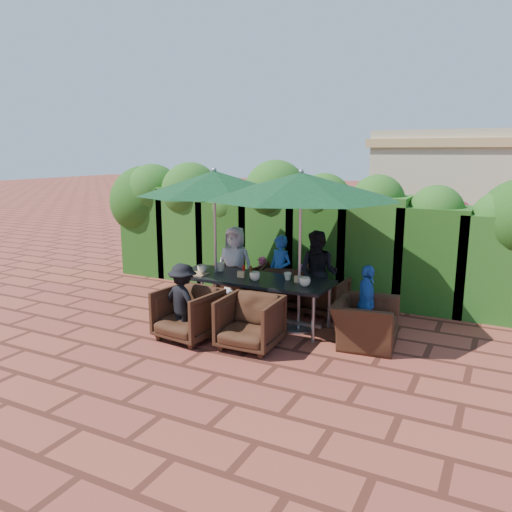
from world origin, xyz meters
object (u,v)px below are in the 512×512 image
at_px(chair_near_left, 188,311).
at_px(chair_near_right, 250,320).
at_px(chair_far_mid, 285,283).
at_px(dining_table, 252,282).
at_px(chair_end_right, 365,315).
at_px(umbrella_left, 214,183).
at_px(chair_far_left, 242,280).
at_px(chair_far_right, 325,294).
at_px(umbrella_right, 301,186).

xyz_separation_m(chair_near_left, chair_near_right, (0.97, 0.10, -0.01)).
bearing_deg(chair_far_mid, dining_table, 68.03).
distance_m(chair_near_left, chair_end_right, 2.56).
distance_m(umbrella_left, chair_far_left, 2.06).
xyz_separation_m(chair_far_right, chair_end_right, (0.95, -0.99, 0.08)).
relative_size(chair_far_mid, chair_near_right, 1.02).
distance_m(chair_far_mid, chair_near_left, 2.18).
relative_size(dining_table, chair_end_right, 2.60).
bearing_deg(chair_far_mid, umbrella_left, 35.21).
relative_size(umbrella_left, chair_far_right, 3.53).
bearing_deg(chair_far_mid, chair_far_right, 155.80).
distance_m(dining_table, chair_far_right, 1.33).
xyz_separation_m(chair_far_right, chair_near_right, (-0.44, -1.87, 0.05)).
xyz_separation_m(umbrella_right, chair_far_left, (-1.53, 0.97, -1.82)).
xyz_separation_m(dining_table, chair_near_left, (-0.52, -1.04, -0.26)).
bearing_deg(umbrella_right, chair_far_left, 147.57).
xyz_separation_m(dining_table, chair_far_left, (-0.74, 1.01, -0.29)).
xyz_separation_m(dining_table, chair_far_mid, (0.11, 1.05, -0.26)).
bearing_deg(umbrella_left, chair_end_right, -2.33).
relative_size(dining_table, chair_far_mid, 3.06).
bearing_deg(chair_near_left, chair_far_mid, 80.21).
height_order(chair_far_left, chair_end_right, chair_end_right).
bearing_deg(dining_table, umbrella_right, 2.53).
height_order(umbrella_left, chair_end_right, umbrella_left).
bearing_deg(chair_near_right, chair_near_left, -176.11).
bearing_deg(chair_far_left, chair_near_left, 113.28).
bearing_deg(umbrella_left, chair_far_mid, 51.13).
height_order(chair_far_mid, chair_near_right, chair_far_mid).
relative_size(chair_near_left, chair_near_right, 1.02).
relative_size(umbrella_right, chair_far_mid, 3.50).
height_order(umbrella_left, chair_near_right, umbrella_left).
bearing_deg(chair_near_right, chair_far_mid, 97.96).
bearing_deg(chair_far_right, chair_near_left, 57.89).
height_order(dining_table, chair_far_left, chair_far_left).
relative_size(chair_far_mid, chair_end_right, 0.85).
height_order(chair_far_right, chair_near_left, chair_near_left).
bearing_deg(chair_far_left, chair_far_right, -165.63).
height_order(umbrella_right, chair_near_left, umbrella_right).
distance_m(umbrella_right, chair_near_right, 2.08).
height_order(umbrella_left, chair_far_mid, umbrella_left).
bearing_deg(chair_far_mid, umbrella_right, 108.03).
height_order(dining_table, umbrella_right, umbrella_right).
height_order(dining_table, umbrella_left, umbrella_left).
bearing_deg(chair_near_right, umbrella_left, 137.62).
height_order(chair_far_left, chair_far_mid, chair_far_mid).
xyz_separation_m(chair_far_mid, chair_far_right, (0.79, -0.11, -0.06)).
bearing_deg(chair_near_left, chair_far_left, 103.16).
bearing_deg(dining_table, umbrella_left, 176.49).
relative_size(chair_far_right, chair_end_right, 0.72).
bearing_deg(umbrella_left, umbrella_right, -0.30).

